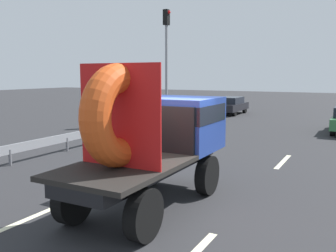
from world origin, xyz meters
The scene contains 8 objects.
ground_plane centered at (0.00, 0.00, 0.00)m, with size 120.00×120.00×0.00m, color #28282B.
flatbed_truck centered at (-0.26, 0.20, 1.66)m, with size 2.02×4.85×3.25m.
traffic_light centered at (-6.76, 12.62, 4.39)m, with size 0.42×0.36×6.87m.
guardrail centered at (-6.36, 4.88, 0.52)m, with size 0.10×10.72×0.71m.
lane_dash_left_near centered at (-2.12, -1.90, 0.00)m, with size 2.46×0.16×0.01m, color beige.
lane_dash_left_far centered at (-2.12, 5.72, 0.00)m, with size 2.37×0.16×0.01m, color beige.
lane_dash_right_far centered at (1.60, 5.75, 0.00)m, with size 2.31×0.16×0.01m, color beige.
oncoming_car centered at (-5.16, 20.03, 0.71)m, with size 1.74×4.07×1.33m.
Camera 1 is at (4.00, -7.26, 3.02)m, focal length 39.36 mm.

